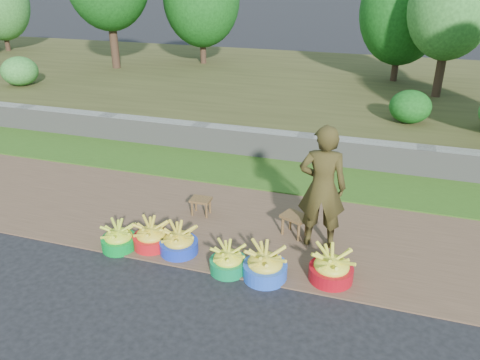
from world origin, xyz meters
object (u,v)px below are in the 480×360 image
(basin_a, at_px, (119,238))
(stool_left, at_px, (201,202))
(basin_c, at_px, (179,242))
(basin_f, at_px, (331,268))
(stool_right, at_px, (295,219))
(basin_e, at_px, (265,265))
(basin_b, at_px, (151,236))
(basin_d, at_px, (228,260))
(vendor_woman, at_px, (322,188))

(basin_a, bearing_deg, stool_left, 59.05)
(basin_a, xyz_separation_m, basin_c, (0.84, 0.14, 0.01))
(basin_f, distance_m, stool_right, 1.11)
(basin_a, distance_m, basin_e, 2.10)
(stool_left, bearing_deg, stool_right, -6.09)
(basin_e, bearing_deg, basin_f, 13.61)
(basin_b, xyz_separation_m, basin_e, (1.68, -0.20, 0.01))
(basin_d, xyz_separation_m, vendor_woman, (1.00, 0.96, 0.74))
(basin_f, bearing_deg, basin_a, -176.82)
(basin_b, bearing_deg, basin_a, -158.38)
(basin_b, relative_size, vendor_woman, 0.29)
(stool_left, height_order, vendor_woman, vendor_woman)
(basin_a, distance_m, vendor_woman, 2.87)
(basin_d, relative_size, basin_e, 0.86)
(basin_d, bearing_deg, basin_e, 0.80)
(basin_b, relative_size, stool_right, 1.16)
(basin_a, bearing_deg, vendor_woman, 19.47)
(basin_a, relative_size, basin_d, 1.01)
(basin_d, distance_m, basin_e, 0.49)
(basin_a, height_order, basin_f, basin_f)
(basin_f, relative_size, stool_right, 1.24)
(basin_c, bearing_deg, basin_d, -13.34)
(vendor_woman, bearing_deg, stool_left, -15.29)
(basin_b, bearing_deg, basin_f, -0.10)
(basin_e, xyz_separation_m, stool_right, (0.15, 1.09, 0.09))
(basin_e, relative_size, basin_f, 1.01)
(stool_left, bearing_deg, basin_b, -106.61)
(basin_b, xyz_separation_m, basin_c, (0.42, -0.02, 0.00))
(basin_a, height_order, basin_d, basin_a)
(basin_f, bearing_deg, stool_right, 125.87)
(basin_b, distance_m, basin_e, 1.70)
(basin_f, xyz_separation_m, vendor_woman, (-0.28, 0.76, 0.71))
(basin_b, height_order, stool_left, basin_b)
(basin_d, distance_m, stool_left, 1.54)
(basin_b, relative_size, basin_f, 0.93)
(basin_d, bearing_deg, basin_f, 8.85)
(basin_c, xyz_separation_m, vendor_woman, (1.78, 0.78, 0.72))
(basin_d, height_order, stool_right, basin_d)
(basin_f, distance_m, stool_left, 2.41)
(basin_e, relative_size, stool_left, 1.77)
(basin_f, distance_m, vendor_woman, 1.08)
(basin_a, distance_m, stool_right, 2.49)
(basin_a, relative_size, basin_f, 0.88)
(basin_d, height_order, stool_left, basin_d)
(basin_d, xyz_separation_m, basin_f, (1.28, 0.20, 0.02))
(basin_e, bearing_deg, stool_right, 82.28)
(basin_b, bearing_deg, stool_right, 25.98)
(basin_f, bearing_deg, basin_c, -179.55)
(basin_a, distance_m, basin_d, 1.62)
(basin_d, distance_m, stool_right, 1.27)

